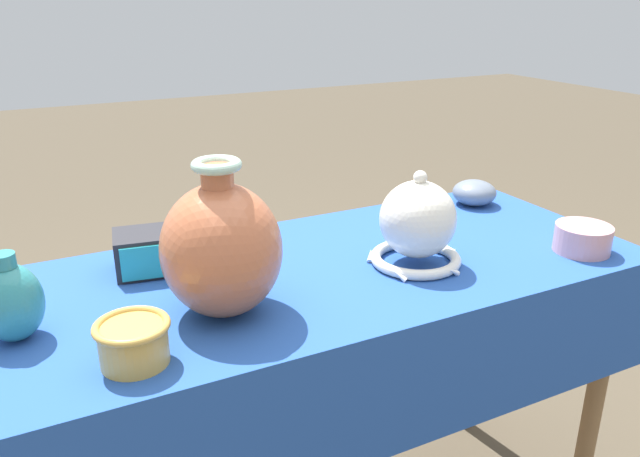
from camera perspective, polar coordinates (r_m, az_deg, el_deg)
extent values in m
cylinder|color=olive|center=(1.68, 23.73, -14.55)|extent=(0.04, 0.04, 0.73)
cylinder|color=olive|center=(1.57, -25.58, -17.78)|extent=(0.04, 0.04, 0.73)
cylinder|color=olive|center=(1.94, 13.76, -8.34)|extent=(0.04, 0.04, 0.73)
cube|color=olive|center=(1.29, 0.25, -4.32)|extent=(1.33, 0.54, 0.03)
cube|color=#234C9E|center=(1.28, 0.25, -3.59)|extent=(1.35, 0.56, 0.01)
cube|color=#234C9E|center=(1.13, 7.03, -14.84)|extent=(1.35, 0.01, 0.26)
ellipsoid|color=#BC6642|center=(1.07, -8.98, -1.98)|extent=(0.21, 0.21, 0.23)
cylinder|color=#BC6642|center=(1.02, -9.39, 4.72)|extent=(0.05, 0.05, 0.04)
torus|color=#A8CCB7|center=(1.02, -9.45, 5.76)|extent=(0.08, 0.08, 0.02)
torus|color=white|center=(1.30, 8.72, -2.71)|extent=(0.19, 0.19, 0.02)
ellipsoid|color=white|center=(1.27, 8.93, 0.85)|extent=(0.16, 0.16, 0.16)
sphere|color=white|center=(1.24, 9.15, 4.63)|extent=(0.03, 0.03, 0.03)
cone|color=white|center=(1.35, 11.95, -1.97)|extent=(0.01, 0.03, 0.03)
cone|color=white|center=(1.38, 7.60, -1.19)|extent=(0.04, 0.02, 0.03)
cone|color=white|center=(1.30, 4.62, -2.47)|extent=(0.03, 0.03, 0.03)
cone|color=white|center=(1.22, 7.28, -4.28)|extent=(0.03, 0.03, 0.03)
cone|color=white|center=(1.25, 12.12, -3.90)|extent=(0.04, 0.02, 0.03)
cube|color=#232328|center=(1.29, -14.62, -1.94)|extent=(0.18, 0.13, 0.08)
cube|color=teal|center=(1.24, -14.43, -2.89)|extent=(0.14, 0.03, 0.07)
ellipsoid|color=teal|center=(1.11, -26.39, -6.08)|extent=(0.10, 0.10, 0.13)
cylinder|color=teal|center=(1.08, -27.00, -2.64)|extent=(0.04, 0.04, 0.02)
ellipsoid|color=slate|center=(1.68, 13.93, 3.21)|extent=(0.11, 0.11, 0.06)
cylinder|color=#D19399|center=(1.45, 22.88, -0.85)|extent=(0.12, 0.12, 0.06)
cylinder|color=gold|center=(0.99, -16.67, -10.11)|extent=(0.10, 0.10, 0.06)
torus|color=gold|center=(0.97, -16.86, -8.51)|extent=(0.11, 0.11, 0.01)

